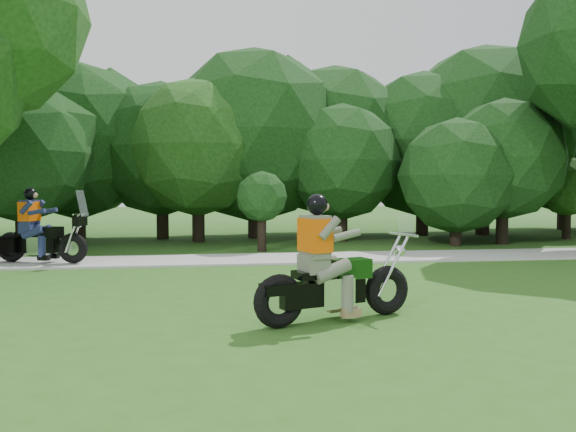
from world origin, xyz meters
name	(u,v)px	position (x,y,z in m)	size (l,w,h in m)	color
ground	(453,332)	(0.00, 0.00, 0.00)	(100.00, 100.00, 0.00)	#2C5819
walkway	(329,258)	(0.00, 8.00, 0.03)	(60.00, 2.20, 0.06)	#AAAAA4
tree_line	(313,145)	(0.80, 14.79, 3.69)	(39.97, 11.45, 7.89)	black
chopper_motorcycle	(328,275)	(-1.59, 0.82, 0.71)	(2.62, 1.28, 1.91)	black
touring_motorcycle	(36,236)	(-7.74, 7.87, 0.76)	(2.47, 1.30, 1.93)	black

